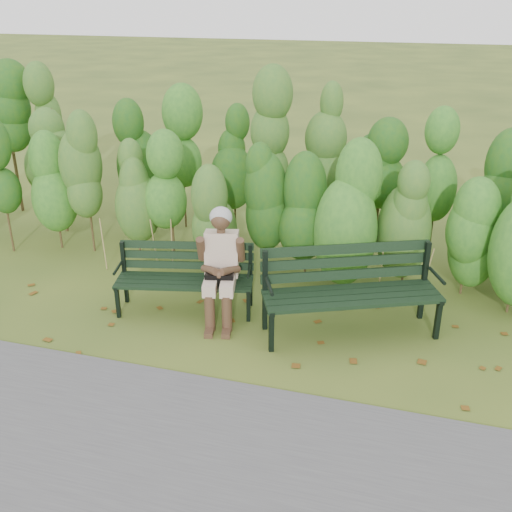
# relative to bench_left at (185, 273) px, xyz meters

# --- Properties ---
(ground) EXTENTS (80.00, 80.00, 0.00)m
(ground) POSITION_rel_bench_left_xyz_m (0.83, -0.30, -0.46)
(ground) COLOR #394E1E
(footpath) EXTENTS (60.00, 2.50, 0.01)m
(footpath) POSITION_rel_bench_left_xyz_m (0.83, -2.50, -0.45)
(footpath) COLOR #474749
(footpath) RESTS_ON ground
(hedge_band) EXTENTS (11.04, 1.67, 2.42)m
(hedge_band) POSITION_rel_bench_left_xyz_m (0.83, 1.56, 0.80)
(hedge_band) COLOR #47381E
(hedge_band) RESTS_ON ground
(leaf_litter) EXTENTS (5.85, 2.19, 0.01)m
(leaf_litter) POSITION_rel_bench_left_xyz_m (0.69, -0.58, -0.45)
(leaf_litter) COLOR brown
(leaf_litter) RESTS_ON ground
(bench_left) EXTENTS (1.63, 0.84, 0.78)m
(bench_left) POSITION_rel_bench_left_xyz_m (0.00, 0.00, 0.00)
(bench_left) COLOR black
(bench_left) RESTS_ON ground
(bench_right) EXTENTS (1.96, 1.31, 0.94)m
(bench_right) POSITION_rel_bench_left_xyz_m (1.87, 0.04, 0.09)
(bench_right) COLOR black
(bench_right) RESTS_ON ground
(seated_woman) EXTENTS (0.56, 0.83, 1.28)m
(seated_woman) POSITION_rel_bench_left_xyz_m (0.46, -0.07, 0.24)
(seated_woman) COLOR beige
(seated_woman) RESTS_ON ground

